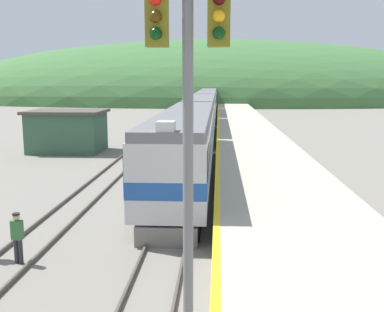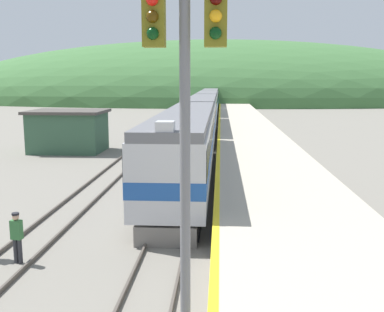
{
  "view_description": "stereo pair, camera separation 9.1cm",
  "coord_description": "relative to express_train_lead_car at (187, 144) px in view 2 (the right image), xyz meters",
  "views": [
    {
      "loc": [
        1.86,
        -4.37,
        6.03
      ],
      "look_at": [
        0.64,
        16.4,
        2.48
      ],
      "focal_mm": 42.0,
      "sensor_mm": 36.0,
      "label": 1
    },
    {
      "loc": [
        1.95,
        -4.36,
        6.03
      ],
      "look_at": [
        0.64,
        16.4,
        2.48
      ],
      "focal_mm": 42.0,
      "sensor_mm": 36.0,
      "label": 2
    }
  ],
  "objects": [
    {
      "name": "track_worker",
      "position": [
        -4.71,
        -12.21,
        -1.32
      ],
      "size": [
        0.39,
        0.28,
        1.73
      ],
      "color": "#2D2D33",
      "rests_on": "ground"
    },
    {
      "name": "track_main",
      "position": [
        0.0,
        48.42,
        -2.22
      ],
      "size": [
        1.52,
        180.0,
        0.16
      ],
      "color": "#4C443D",
      "rests_on": "ground"
    },
    {
      "name": "signal_mast_main",
      "position": [
        1.3,
        -17.75,
        3.36
      ],
      "size": [
        2.2,
        0.42,
        8.62
      ],
      "color": "slate",
      "rests_on": "ground"
    },
    {
      "name": "distant_hills",
      "position": [
        0.0,
        103.22,
        -2.3
      ],
      "size": [
        160.51,
        72.23,
        33.72
      ],
      "color": "#3D6B38",
      "rests_on": "ground"
    },
    {
      "name": "platform",
      "position": [
        4.8,
        28.42,
        -1.75
      ],
      "size": [
        6.16,
        140.0,
        1.11
      ],
      "color": "#B2A893",
      "rests_on": "ground"
    },
    {
      "name": "carriage_fourth",
      "position": [
        0.0,
        63.72,
        -0.01
      ],
      "size": [
        2.98,
        20.0,
        4.21
      ],
      "color": "black",
      "rests_on": "ground"
    },
    {
      "name": "track_siding",
      "position": [
        -4.99,
        48.42,
        -2.22
      ],
      "size": [
        1.52,
        180.0,
        0.16
      ],
      "color": "#4C443D",
      "rests_on": "ground"
    },
    {
      "name": "express_train_lead_car",
      "position": [
        0.0,
        0.0,
        0.0
      ],
      "size": [
        2.99,
        21.68,
        4.57
      ],
      "color": "black",
      "rests_on": "ground"
    },
    {
      "name": "station_shed",
      "position": [
        -10.86,
        11.02,
        -0.53
      ],
      "size": [
        6.27,
        4.89,
        3.5
      ],
      "color": "#385B42",
      "rests_on": "ground"
    },
    {
      "name": "carriage_second",
      "position": [
        0.0,
        21.96,
        -0.01
      ],
      "size": [
        2.98,
        20.0,
        4.21
      ],
      "color": "black",
      "rests_on": "ground"
    },
    {
      "name": "carriage_third",
      "position": [
        0.0,
        42.84,
        -0.01
      ],
      "size": [
        2.98,
        20.0,
        4.21
      ],
      "color": "black",
      "rests_on": "ground"
    }
  ]
}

